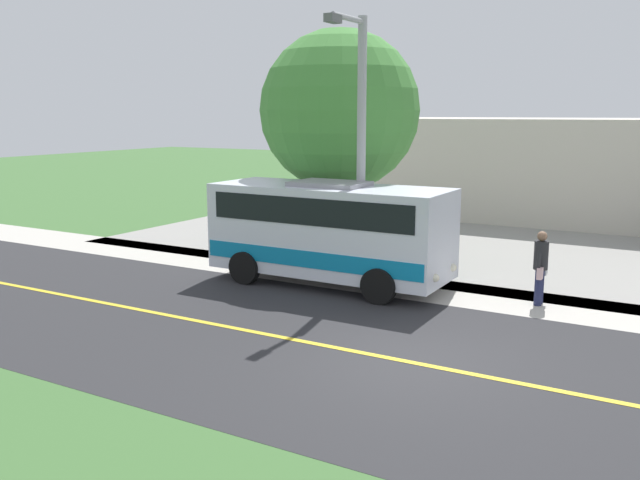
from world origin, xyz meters
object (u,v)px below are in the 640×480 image
shuttle_bus_front (330,228)px  pedestrian_with_bags (541,265)px  tree_curbside (340,111)px  street_light_pole (359,139)px  commercial_building (566,167)px

shuttle_bus_front → pedestrian_with_bags: shuttle_bus_front is taller
shuttle_bus_front → tree_curbside: size_ratio=0.92×
shuttle_bus_front → street_light_pole: (-0.40, 0.66, 2.39)m
pedestrian_with_bags → commercial_building: 16.40m
street_light_pole → commercial_building: 16.80m
pedestrian_with_bags → street_light_pole: size_ratio=0.26×
pedestrian_with_bags → tree_curbside: 7.97m
tree_curbside → commercial_building: bearing=162.7°
pedestrian_with_bags → street_light_pole: bearing=-85.7°
shuttle_bus_front → tree_curbside: bearing=-156.3°
pedestrian_with_bags → street_light_pole: 5.62m
commercial_building → tree_curbside: bearing=-17.3°
shuttle_bus_front → commercial_building: size_ratio=0.36×
shuttle_bus_front → commercial_building: commercial_building is taller
street_light_pole → commercial_building: (-16.54, 2.41, -1.76)m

